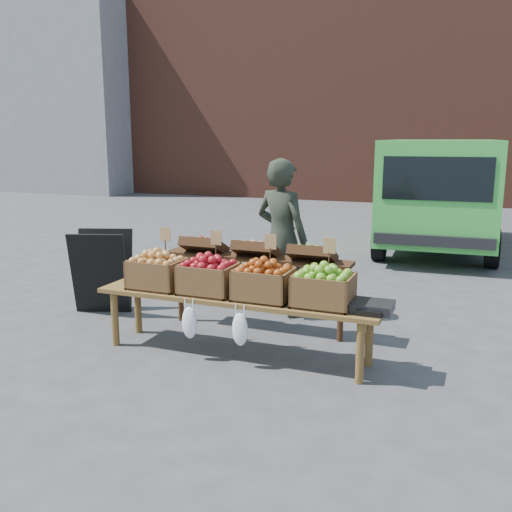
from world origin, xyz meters
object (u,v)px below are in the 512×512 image
at_px(back_table, 256,282).
at_px(display_bench, 236,326).
at_px(crate_green_apples, 323,290).
at_px(crate_russet_pears, 209,279).
at_px(delivery_van, 439,195).
at_px(crate_red_apples, 264,284).
at_px(weighing_scale, 372,307).
at_px(chalkboard_sign, 102,271).
at_px(vendor, 282,238).
at_px(crate_golden_apples, 158,274).

relative_size(back_table, display_bench, 0.78).
bearing_deg(crate_green_apples, crate_russet_pears, 180.00).
xyz_separation_m(delivery_van, back_table, (-1.39, -5.42, -0.46)).
relative_size(delivery_van, crate_red_apples, 8.73).
height_order(crate_green_apples, weighing_scale, crate_green_apples).
bearing_deg(weighing_scale, crate_russet_pears, 180.00).
bearing_deg(weighing_scale, chalkboard_sign, 168.21).
relative_size(vendor, crate_russet_pears, 3.56).
distance_m(delivery_van, crate_golden_apples, 6.50).
xyz_separation_m(chalkboard_sign, crate_golden_apples, (1.16, -0.68, 0.23)).
bearing_deg(delivery_van, back_table, -106.98).
bearing_deg(display_bench, crate_golden_apples, 180.00).
xyz_separation_m(vendor, crate_russet_pears, (-0.24, -1.36, -0.18)).
bearing_deg(vendor, delivery_van, -89.94).
height_order(delivery_van, weighing_scale, delivery_van).
height_order(crate_golden_apples, crate_green_apples, same).
distance_m(back_table, weighing_scale, 1.52).
bearing_deg(back_table, vendor, 85.23).
relative_size(vendor, crate_golden_apples, 3.56).
relative_size(delivery_van, crate_russet_pears, 8.73).
distance_m(chalkboard_sign, back_table, 1.90).
distance_m(delivery_van, display_bench, 6.31).
bearing_deg(crate_red_apples, crate_golden_apples, 180.00).
distance_m(crate_russet_pears, weighing_scale, 1.53).
bearing_deg(vendor, display_bench, 107.03).
xyz_separation_m(back_table, display_bench, (0.08, -0.72, -0.24)).
xyz_separation_m(crate_green_apples, weighing_scale, (0.43, 0.00, -0.10)).
xyz_separation_m(crate_golden_apples, weighing_scale, (2.08, 0.00, -0.10)).
relative_size(display_bench, crate_green_apples, 5.40).
bearing_deg(weighing_scale, crate_green_apples, 180.00).
bearing_deg(crate_golden_apples, crate_russet_pears, 0.00).
bearing_deg(vendor, weighing_scale, 149.09).
relative_size(chalkboard_sign, crate_red_apples, 1.94).
distance_m(chalkboard_sign, crate_russet_pears, 1.85).
height_order(chalkboard_sign, crate_russet_pears, chalkboard_sign).
bearing_deg(display_bench, delivery_van, 77.96).
height_order(display_bench, crate_red_apples, crate_red_apples).
relative_size(display_bench, crate_russet_pears, 5.40).
distance_m(display_bench, crate_russet_pears, 0.51).
relative_size(crate_red_apples, crate_green_apples, 1.00).
distance_m(delivery_van, crate_green_apples, 6.16).
distance_m(display_bench, crate_red_apples, 0.51).
bearing_deg(crate_golden_apples, back_table, 44.18).
bearing_deg(back_table, display_bench, -83.33).
xyz_separation_m(vendor, crate_red_apples, (0.31, -1.36, -0.18)).
bearing_deg(back_table, crate_red_apples, -63.49).
relative_size(delivery_van, vendor, 2.46).
height_order(display_bench, weighing_scale, weighing_scale).
bearing_deg(delivery_van, crate_golden_apples, -111.73).
relative_size(chalkboard_sign, crate_green_apples, 1.94).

